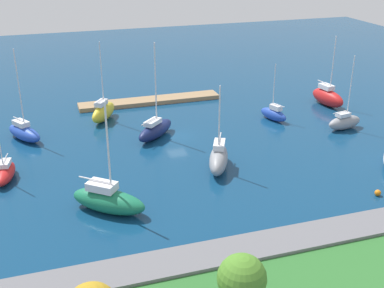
# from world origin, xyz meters

# --- Properties ---
(water) EXTENTS (160.00, 160.00, 0.00)m
(water) POSITION_xyz_m (0.00, 0.00, 0.00)
(water) COLOR navy
(water) RESTS_ON ground
(pier_dock) EXTENTS (22.34, 3.15, 0.63)m
(pier_dock) POSITION_xyz_m (0.25, -14.55, 0.32)
(pier_dock) COLOR #997A56
(pier_dock) RESTS_ON ground
(breakwater) EXTENTS (74.66, 3.46, 1.58)m
(breakwater) POSITION_xyz_m (0.00, 27.74, 0.79)
(breakwater) COLOR slate
(breakwater) RESTS_ON ground
(park_tree_center) EXTENTS (3.05, 3.05, 5.81)m
(park_tree_center) POSITION_xyz_m (6.22, 35.81, 5.56)
(park_tree_center) COLOR brown
(park_tree_center) RESTS_ON shoreline_park
(sailboat_gray_outer_mooring) EXTENTS (5.48, 2.63, 10.19)m
(sailboat_gray_outer_mooring) POSITION_xyz_m (-22.47, 4.65, 1.06)
(sailboat_gray_outer_mooring) COLOR gray
(sailboat_gray_outer_mooring) RESTS_ON water
(sailboat_blue_east_end) EXTENTS (2.98, 5.02, 8.15)m
(sailboat_blue_east_end) POSITION_xyz_m (-14.86, -1.50, 0.95)
(sailboat_blue_east_end) COLOR #2347B2
(sailboat_blue_east_end) RESTS_ON water
(sailboat_red_near_pier) EXTENTS (2.78, 5.50, 8.34)m
(sailboat_red_near_pier) POSITION_xyz_m (21.24, 6.39, 0.87)
(sailboat_red_near_pier) COLOR red
(sailboat_red_near_pier) RESTS_ON water
(sailboat_green_inner_mooring) EXTENTS (7.66, 6.98, 11.17)m
(sailboat_green_inner_mooring) POSITION_xyz_m (11.59, 16.31, 1.25)
(sailboat_green_inner_mooring) COLOR #19724C
(sailboat_green_inner_mooring) RESTS_ON water
(sailboat_navy_along_channel) EXTENTS (6.67, 6.56, 12.46)m
(sailboat_navy_along_channel) POSITION_xyz_m (2.86, -0.29, 1.16)
(sailboat_navy_along_channel) COLOR #141E4C
(sailboat_navy_along_channel) RESTS_ON water
(sailboat_yellow_off_beacon) EXTENTS (4.94, 6.18, 11.24)m
(sailboat_yellow_off_beacon) POSITION_xyz_m (8.39, -8.80, 1.34)
(sailboat_yellow_off_beacon) COLOR yellow
(sailboat_yellow_off_beacon) RESTS_ON water
(sailboat_gray_mid_basin) EXTENTS (4.73, 7.02, 9.99)m
(sailboat_gray_mid_basin) POSITION_xyz_m (-1.72, 11.01, 1.36)
(sailboat_gray_mid_basin) COLOR gray
(sailboat_gray_mid_basin) RESTS_ON water
(sailboat_blue_lone_south) EXTENTS (5.17, 6.64, 11.97)m
(sailboat_blue_lone_south) POSITION_xyz_m (19.23, -4.77, 1.08)
(sailboat_blue_lone_south) COLOR #2347B2
(sailboat_blue_lone_south) RESTS_ON water
(sailboat_red_center_basin) EXTENTS (3.16, 6.89, 10.84)m
(sailboat_red_center_basin) POSITION_xyz_m (-25.79, -4.89, 1.38)
(sailboat_red_center_basin) COLOR red
(sailboat_red_center_basin) RESTS_ON water
(mooring_buoy_orange) EXTENTS (0.65, 0.65, 0.65)m
(mooring_buoy_orange) POSITION_xyz_m (-15.11, 21.70, 0.32)
(mooring_buoy_orange) COLOR orange
(mooring_buoy_orange) RESTS_ON water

